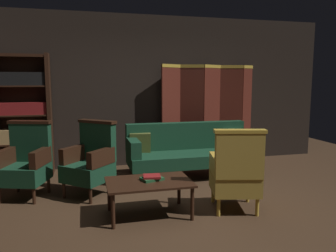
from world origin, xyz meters
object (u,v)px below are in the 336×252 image
armchair_wing_left (91,160)px  bookshelf (23,112)px  folding_screen (212,112)px  book_red_leather (152,176)px  velvet_couch (190,149)px  coffee_table (149,185)px  book_green_cloth (152,179)px  armchair_wing_right (26,162)px  armchair_gilt_accent (236,172)px

armchair_wing_left → bookshelf: bearing=128.8°
folding_screen → book_red_leather: 2.91m
armchair_wing_left → velvet_couch: bearing=19.1°
bookshelf → coffee_table: size_ratio=2.05×
velvet_couch → coffee_table: velvet_couch is taller
velvet_couch → folding_screen: bearing=49.8°
book_green_cloth → book_red_leather: book_red_leather is taller
armchair_wing_right → book_red_leather: size_ratio=5.10×
folding_screen → coffee_table: folding_screen is taller
folding_screen → armchair_wing_right: 3.52m
folding_screen → armchair_wing_left: size_ratio=2.04×
folding_screen → velvet_couch: bearing=-130.2°
velvet_couch → armchair_wing_left: 1.74m
armchair_wing_right → velvet_couch: bearing=9.5°
folding_screen → bookshelf: bearing=-178.0°
folding_screen → velvet_couch: folding_screen is taller
bookshelf → book_red_leather: 2.87m
bookshelf → armchair_gilt_accent: bearing=-40.7°
book_green_cloth → book_red_leather: (0.00, -0.00, 0.03)m
velvet_couch → armchair_wing_left: (-1.65, -0.57, 0.04)m
velvet_couch → armchair_gilt_accent: bearing=-88.1°
armchair_gilt_accent → book_red_leather: 1.03m
folding_screen → armchair_gilt_accent: folding_screen is taller
bookshelf → armchair_wing_right: bearing=-80.7°
bookshelf → coffee_table: bearing=-52.8°
book_red_leather → armchair_wing_left: bearing=127.8°
coffee_table → book_red_leather: 0.11m
folding_screen → coffee_table: 2.99m
armchair_gilt_accent → armchair_wing_left: size_ratio=1.00×
bookshelf → book_green_cloth: 2.88m
velvet_couch → coffee_table: size_ratio=2.12×
folding_screen → armchair_wing_left: bearing=-148.9°
coffee_table → armchair_wing_left: (-0.65, 0.93, 0.12)m
bookshelf → armchair_wing_left: bearing=-51.2°
bookshelf → armchair_gilt_accent: bookshelf is taller
bookshelf → book_red_leather: bookshelf is taller
folding_screen → book_green_cloth: 2.92m
folding_screen → armchair_wing_right: bearing=-158.4°
bookshelf → armchair_wing_right: bookshelf is taller
armchair_wing_left → armchair_gilt_accent: bearing=-31.8°
coffee_table → armchair_gilt_accent: bearing=-7.0°
armchair_wing_left → coffee_table: bearing=-55.1°
armchair_gilt_accent → folding_screen: bearing=74.9°
bookshelf → armchair_wing_right: size_ratio=1.97×
armchair_gilt_accent → book_red_leather: (-1.01, 0.16, -0.03)m
coffee_table → armchair_wing_right: armchair_wing_right is taller
folding_screen → coffee_table: size_ratio=2.12×
folding_screen → velvet_couch: 1.25m
armchair_wing_left → armchair_wing_right: bearing=170.1°
coffee_table → armchair_gilt_accent: (1.06, -0.13, 0.12)m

